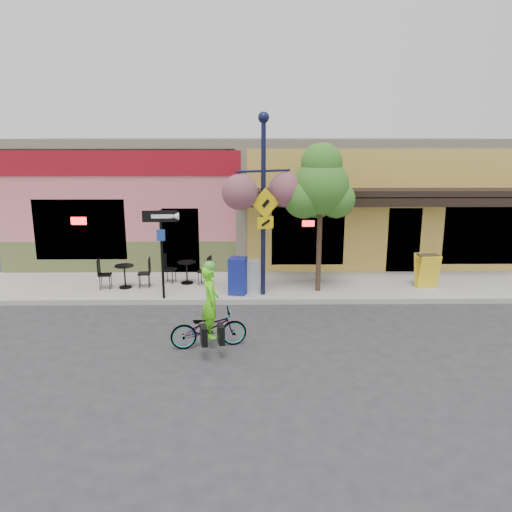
{
  "coord_description": "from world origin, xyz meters",
  "views": [
    {
      "loc": [
        -0.72,
        -12.74,
        4.6
      ],
      "look_at": [
        -0.55,
        0.5,
        1.4
      ],
      "focal_mm": 35.0,
      "sensor_mm": 36.0,
      "label": 1
    }
  ],
  "objects": [
    {
      "name": "building",
      "position": [
        0.0,
        7.5,
        2.25
      ],
      "size": [
        18.2,
        8.2,
        4.5
      ],
      "primitive_type": null,
      "color": "#D56972",
      "rests_on": "ground"
    },
    {
      "name": "one_way_sign",
      "position": [
        -3.15,
        0.65,
        1.4
      ],
      "size": [
        0.97,
        0.26,
        2.49
      ],
      "primitive_type": null,
      "rotation": [
        0.0,
        0.0,
        0.05
      ],
      "color": "black",
      "rests_on": "sidewalk"
    },
    {
      "name": "ground",
      "position": [
        0.0,
        0.0,
        0.0
      ],
      "size": [
        90.0,
        90.0,
        0.0
      ],
      "primitive_type": "plane",
      "color": "#2D2D30",
      "rests_on": "ground"
    },
    {
      "name": "curb",
      "position": [
        0.0,
        0.55,
        0.07
      ],
      "size": [
        24.0,
        0.12,
        0.15
      ],
      "primitive_type": "cube",
      "color": "#A8A59E",
      "rests_on": "ground"
    },
    {
      "name": "lamp_post",
      "position": [
        -0.35,
        0.97,
        2.69
      ],
      "size": [
        1.75,
        1.26,
        5.09
      ],
      "primitive_type": null,
      "rotation": [
        0.0,
        0.0,
        0.43
      ],
      "color": "#12173A",
      "rests_on": "sidewalk"
    },
    {
      "name": "sidewalk",
      "position": [
        0.0,
        2.0,
        0.07
      ],
      "size": [
        24.0,
        3.0,
        0.15
      ],
      "primitive_type": "cube",
      "color": "#9E9B93",
      "rests_on": "ground"
    },
    {
      "name": "newspaper_box_blue",
      "position": [
        -1.07,
        1.01,
        0.69
      ],
      "size": [
        0.56,
        0.52,
        1.07
      ],
      "primitive_type": null,
      "rotation": [
        0.0,
        0.0,
        -0.21
      ],
      "color": "navy",
      "rests_on": "sidewalk"
    },
    {
      "name": "cyclist_rider",
      "position": [
        -1.59,
        -2.34,
        0.81
      ],
      "size": [
        0.5,
        0.66,
        1.62
      ],
      "primitive_type": "imported",
      "rotation": [
        0.0,
        0.0,
        1.77
      ],
      "color": "#63F91A",
      "rests_on": "ground"
    },
    {
      "name": "sandwich_board",
      "position": [
        4.6,
        1.44,
        0.66
      ],
      "size": [
        0.65,
        0.5,
        1.02
      ],
      "primitive_type": null,
      "rotation": [
        0.0,
        0.0,
        0.08
      ],
      "color": "yellow",
      "rests_on": "sidewalk"
    },
    {
      "name": "bicycle",
      "position": [
        -1.64,
        -2.34,
        0.45
      ],
      "size": [
        1.78,
        0.92,
        0.89
      ],
      "primitive_type": "imported",
      "rotation": [
        0.0,
        0.0,
        1.77
      ],
      "color": "maroon",
      "rests_on": "ground"
    },
    {
      "name": "newspaper_box_grey",
      "position": [
        -0.65,
        1.32,
        0.61
      ],
      "size": [
        0.43,
        0.39,
        0.92
      ],
      "primitive_type": null,
      "rotation": [
        0.0,
        0.0,
        -0.0
      ],
      "color": "silver",
      "rests_on": "sidewalk"
    },
    {
      "name": "cafe_set_left",
      "position": [
        -4.47,
        1.65,
        0.61
      ],
      "size": [
        1.59,
        0.92,
        0.91
      ],
      "primitive_type": null,
      "rotation": [
        0.0,
        0.0,
        0.11
      ],
      "color": "black",
      "rests_on": "sidewalk"
    },
    {
      "name": "cafe_set_right",
      "position": [
        -2.67,
        2.09,
        0.6
      ],
      "size": [
        1.63,
        1.06,
        0.9
      ],
      "primitive_type": null,
      "rotation": [
        0.0,
        0.0,
        -0.22
      ],
      "color": "black",
      "rests_on": "sidewalk"
    },
    {
      "name": "street_tree",
      "position": [
        1.28,
        1.32,
        2.32
      ],
      "size": [
        2.16,
        2.16,
        4.33
      ],
      "primitive_type": null,
      "rotation": [
        0.0,
        0.0,
        0.35
      ],
      "color": "#3D7A26",
      "rests_on": "sidewalk"
    }
  ]
}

